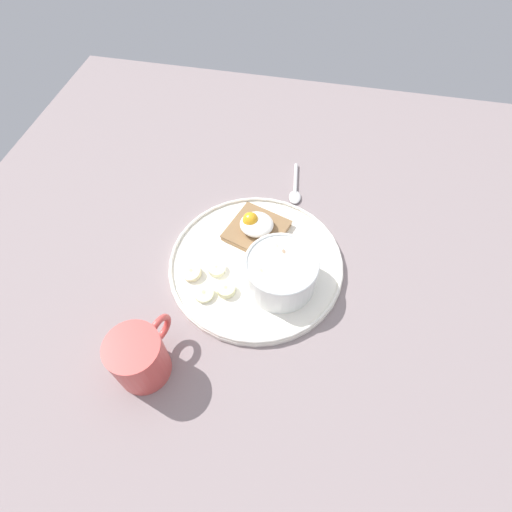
{
  "coord_description": "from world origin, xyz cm",
  "views": [
    {
      "loc": [
        7.99,
        -38.63,
        61.25
      ],
      "look_at": [
        0.0,
        0.0,
        5.0
      ],
      "focal_mm": 28.0,
      "sensor_mm": 36.0,
      "label": 1
    }
  ],
  "objects_px": {
    "toast_slice": "(257,230)",
    "spoon": "(295,189)",
    "banana_slice_front": "(191,272)",
    "oatmeal_bowl": "(281,272)",
    "poached_egg": "(255,223)",
    "banana_slice_right": "(226,289)",
    "coffee_mug": "(139,357)",
    "banana_slice_left": "(217,269)",
    "banana_slice_back": "(204,293)"
  },
  "relations": [
    {
      "from": "poached_egg",
      "to": "banana_slice_left",
      "type": "bearing_deg",
      "value": -116.57
    },
    {
      "from": "banana_slice_front",
      "to": "banana_slice_right",
      "type": "bearing_deg",
      "value": -17.22
    },
    {
      "from": "oatmeal_bowl",
      "to": "toast_slice",
      "type": "distance_m",
      "value": 0.12
    },
    {
      "from": "toast_slice",
      "to": "banana_slice_front",
      "type": "bearing_deg",
      "value": -128.97
    },
    {
      "from": "banana_slice_front",
      "to": "spoon",
      "type": "bearing_deg",
      "value": 59.58
    },
    {
      "from": "banana_slice_front",
      "to": "toast_slice",
      "type": "bearing_deg",
      "value": 51.03
    },
    {
      "from": "banana_slice_left",
      "to": "spoon",
      "type": "height_order",
      "value": "banana_slice_left"
    },
    {
      "from": "banana_slice_front",
      "to": "spoon",
      "type": "xyz_separation_m",
      "value": [
        0.14,
        0.25,
        -0.01
      ]
    },
    {
      "from": "poached_egg",
      "to": "banana_slice_front",
      "type": "distance_m",
      "value": 0.14
    },
    {
      "from": "banana_slice_front",
      "to": "coffee_mug",
      "type": "relative_size",
      "value": 0.41
    },
    {
      "from": "toast_slice",
      "to": "spoon",
      "type": "xyz_separation_m",
      "value": [
        0.05,
        0.13,
        -0.01
      ]
    },
    {
      "from": "banana_slice_right",
      "to": "coffee_mug",
      "type": "relative_size",
      "value": 0.36
    },
    {
      "from": "banana_slice_left",
      "to": "coffee_mug",
      "type": "bearing_deg",
      "value": -108.34
    },
    {
      "from": "oatmeal_bowl",
      "to": "banana_slice_left",
      "type": "bearing_deg",
      "value": 178.91
    },
    {
      "from": "oatmeal_bowl",
      "to": "banana_slice_front",
      "type": "bearing_deg",
      "value": -174.62
    },
    {
      "from": "banana_slice_front",
      "to": "banana_slice_back",
      "type": "height_order",
      "value": "banana_slice_front"
    },
    {
      "from": "banana_slice_right",
      "to": "banana_slice_front",
      "type": "bearing_deg",
      "value": 162.78
    },
    {
      "from": "coffee_mug",
      "to": "toast_slice",
      "type": "bearing_deg",
      "value": 68.27
    },
    {
      "from": "oatmeal_bowl",
      "to": "banana_slice_front",
      "type": "distance_m",
      "value": 0.15
    },
    {
      "from": "toast_slice",
      "to": "spoon",
      "type": "bearing_deg",
      "value": 68.22
    },
    {
      "from": "banana_slice_front",
      "to": "spoon",
      "type": "relative_size",
      "value": 0.4
    },
    {
      "from": "toast_slice",
      "to": "banana_slice_right",
      "type": "distance_m",
      "value": 0.14
    },
    {
      "from": "toast_slice",
      "to": "oatmeal_bowl",
      "type": "bearing_deg",
      "value": -58.42
    },
    {
      "from": "banana_slice_right",
      "to": "coffee_mug",
      "type": "bearing_deg",
      "value": -120.5
    },
    {
      "from": "poached_egg",
      "to": "oatmeal_bowl",
      "type": "bearing_deg",
      "value": -57.43
    },
    {
      "from": "oatmeal_bowl",
      "to": "banana_slice_right",
      "type": "distance_m",
      "value": 0.1
    },
    {
      "from": "banana_slice_left",
      "to": "coffee_mug",
      "type": "relative_size",
      "value": 0.38
    },
    {
      "from": "banana_slice_front",
      "to": "oatmeal_bowl",
      "type": "bearing_deg",
      "value": 5.38
    },
    {
      "from": "banana_slice_front",
      "to": "banana_slice_right",
      "type": "height_order",
      "value": "banana_slice_front"
    },
    {
      "from": "toast_slice",
      "to": "banana_slice_left",
      "type": "xyz_separation_m",
      "value": [
        -0.05,
        -0.1,
        -0.0
      ]
    },
    {
      "from": "toast_slice",
      "to": "banana_slice_front",
      "type": "relative_size",
      "value": 2.69
    },
    {
      "from": "poached_egg",
      "to": "banana_slice_front",
      "type": "bearing_deg",
      "value": -128.12
    },
    {
      "from": "banana_slice_back",
      "to": "spoon",
      "type": "relative_size",
      "value": 0.41
    },
    {
      "from": "toast_slice",
      "to": "banana_slice_front",
      "type": "distance_m",
      "value": 0.15
    },
    {
      "from": "poached_egg",
      "to": "banana_slice_left",
      "type": "xyz_separation_m",
      "value": [
        -0.05,
        -0.1,
        -0.02
      ]
    },
    {
      "from": "poached_egg",
      "to": "banana_slice_right",
      "type": "bearing_deg",
      "value": -99.44
    },
    {
      "from": "coffee_mug",
      "to": "spoon",
      "type": "xyz_separation_m",
      "value": [
        0.17,
        0.42,
        -0.04
      ]
    },
    {
      "from": "oatmeal_bowl",
      "to": "banana_slice_right",
      "type": "bearing_deg",
      "value": -157.75
    },
    {
      "from": "oatmeal_bowl",
      "to": "banana_slice_back",
      "type": "distance_m",
      "value": 0.13
    },
    {
      "from": "oatmeal_bowl",
      "to": "banana_slice_back",
      "type": "xyz_separation_m",
      "value": [
        -0.12,
        -0.05,
        -0.03
      ]
    },
    {
      "from": "banana_slice_back",
      "to": "coffee_mug",
      "type": "height_order",
      "value": "coffee_mug"
    },
    {
      "from": "banana_slice_front",
      "to": "banana_slice_back",
      "type": "relative_size",
      "value": 0.98
    },
    {
      "from": "oatmeal_bowl",
      "to": "banana_slice_back",
      "type": "bearing_deg",
      "value": -157.39
    },
    {
      "from": "toast_slice",
      "to": "banana_slice_right",
      "type": "height_order",
      "value": "banana_slice_right"
    },
    {
      "from": "poached_egg",
      "to": "banana_slice_front",
      "type": "height_order",
      "value": "poached_egg"
    },
    {
      "from": "banana_slice_left",
      "to": "banana_slice_back",
      "type": "bearing_deg",
      "value": -98.79
    },
    {
      "from": "toast_slice",
      "to": "poached_egg",
      "type": "xyz_separation_m",
      "value": [
        -0.0,
        0.0,
        0.02
      ]
    },
    {
      "from": "banana_slice_front",
      "to": "banana_slice_right",
      "type": "xyz_separation_m",
      "value": [
        0.07,
        -0.02,
        -0.0
      ]
    },
    {
      "from": "banana_slice_left",
      "to": "spoon",
      "type": "relative_size",
      "value": 0.37
    },
    {
      "from": "poached_egg",
      "to": "banana_slice_left",
      "type": "distance_m",
      "value": 0.11
    }
  ]
}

